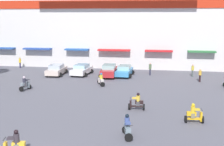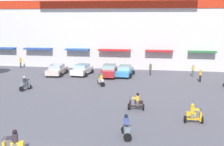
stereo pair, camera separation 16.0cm
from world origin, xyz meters
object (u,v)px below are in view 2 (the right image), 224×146
object	(u,v)px
parked_car_1	(82,69)
scooter_rider_4	(14,145)
parked_car_3	(125,71)
pedestrian_3	(150,68)
parked_car_0	(57,70)
scooter_rider_0	(101,80)
scooter_rider_7	(193,115)
scooter_rider_5	(25,84)
scooter_rider_3	(126,128)
scooter_rider_6	(136,103)
pedestrian_0	(193,70)
pedestrian_1	(21,62)
pedestrian_2	(200,75)
parked_car_2	(109,71)

from	to	relation	value
parked_car_1	scooter_rider_4	bearing A→B (deg)	-84.31
parked_car_3	pedestrian_3	distance (m)	3.48
parked_car_0	parked_car_3	xyz separation A→B (m)	(8.92, 0.68, -0.01)
scooter_rider_0	pedestrian_3	bearing A→B (deg)	52.47
scooter_rider_7	scooter_rider_5	bearing A→B (deg)	156.13
scooter_rider_4	scooter_rider_3	bearing A→B (deg)	32.08
scooter_rider_6	scooter_rider_7	bearing A→B (deg)	-29.25
scooter_rider_7	pedestrian_0	distance (m)	17.38
scooter_rider_6	pedestrian_0	bearing A→B (deg)	67.99
scooter_rider_4	pedestrian_0	size ratio (longest dim) A/B	0.96
scooter_rider_3	pedestrian_1	size ratio (longest dim) A/B	0.94
parked_car_1	pedestrian_1	size ratio (longest dim) A/B	2.72
pedestrian_0	scooter_rider_4	bearing A→B (deg)	-116.28
scooter_rider_5	scooter_rider_7	size ratio (longest dim) A/B	1.04
pedestrian_0	pedestrian_2	xyz separation A→B (m)	(0.54, -2.95, -0.05)
scooter_rider_4	scooter_rider_6	size ratio (longest dim) A/B	1.07
scooter_rider_0	parked_car_2	bearing A→B (deg)	89.08
parked_car_1	pedestrian_3	distance (m)	9.01
scooter_rider_0	pedestrian_0	xyz separation A→B (m)	(10.64, 6.60, 0.34)
scooter_rider_5	pedestrian_3	distance (m)	16.30
scooter_rider_6	parked_car_3	bearing A→B (deg)	100.81
scooter_rider_0	pedestrian_0	size ratio (longest dim) A/B	0.97
scooter_rider_7	pedestrian_3	world-z (taller)	pedestrian_3
parked_car_2	scooter_rider_3	xyz separation A→B (m)	(4.36, -19.04, -0.18)
scooter_rider_6	parked_car_2	bearing A→B (deg)	108.94
pedestrian_2	scooter_rider_6	bearing A→B (deg)	-118.81
scooter_rider_4	pedestrian_0	distance (m)	27.11
parked_car_2	scooter_rider_4	distance (m)	22.72
parked_car_2	scooter_rider_3	world-z (taller)	parked_car_2
parked_car_2	scooter_rider_3	distance (m)	19.53
pedestrian_1	scooter_rider_6	bearing A→B (deg)	-43.30
scooter_rider_7	parked_car_1	bearing A→B (deg)	127.76
parked_car_2	scooter_rider_5	distance (m)	11.28
parked_car_3	scooter_rider_5	bearing A→B (deg)	-136.02
scooter_rider_7	pedestrian_2	xyz separation A→B (m)	(2.22, 14.34, 0.27)
pedestrian_2	scooter_rider_3	bearing A→B (deg)	-110.83
pedestrian_1	scooter_rider_7	bearing A→B (deg)	-41.06
scooter_rider_6	pedestrian_0	distance (m)	16.04
pedestrian_3	scooter_rider_0	bearing A→B (deg)	-127.53
scooter_rider_3	scooter_rider_6	world-z (taller)	scooter_rider_3
scooter_rider_6	pedestrian_1	world-z (taller)	pedestrian_1
parked_car_1	parked_car_2	world-z (taller)	parked_car_2
pedestrian_0	pedestrian_3	size ratio (longest dim) A/B	0.98
parked_car_2	scooter_rider_6	world-z (taller)	parked_car_2
pedestrian_2	pedestrian_3	bearing A→B (deg)	151.96
pedestrian_0	pedestrian_2	world-z (taller)	pedestrian_0
scooter_rider_0	pedestrian_2	xyz separation A→B (m)	(11.18, 3.65, 0.29)
parked_car_3	pedestrian_0	xyz separation A→B (m)	(8.66, 0.97, 0.22)
pedestrian_3	pedestrian_0	bearing A→B (deg)	-2.25
scooter_rider_6	pedestrian_1	bearing A→B (deg)	136.70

